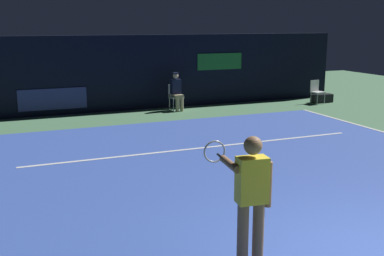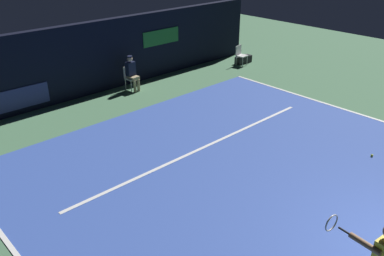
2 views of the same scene
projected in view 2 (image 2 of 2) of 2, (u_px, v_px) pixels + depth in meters
ground_plane at (254, 174)px, 10.01m from camera, size 32.55×32.55×0.00m
court_surface at (254, 174)px, 10.01m from camera, size 10.94×10.46×0.01m
line_sideline_left at (358, 114)px, 13.32m from camera, size 0.10×10.46×0.01m
line_service at (202, 148)px, 11.21m from camera, size 8.53×0.10×0.01m
back_wall at (89, 59)px, 14.54m from camera, size 16.19×0.33×2.60m
line_judge_on_chair at (132, 73)px, 15.06m from camera, size 0.47×0.55×1.32m
courtside_chair_near at (241, 54)px, 18.03m from camera, size 0.49×0.47×0.88m
tennis_ball at (372, 155)px, 10.77m from camera, size 0.07×0.07×0.07m
equipment_bag at (243, 60)px, 18.45m from camera, size 0.85×0.35×0.32m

